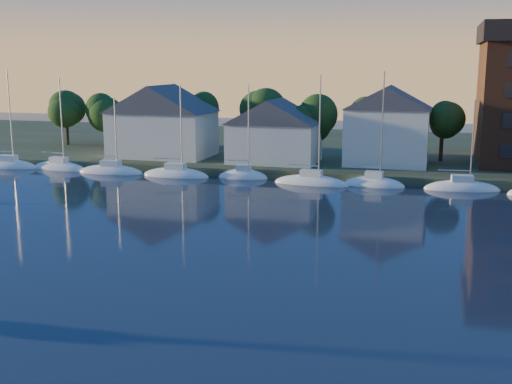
% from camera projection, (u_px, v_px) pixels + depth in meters
% --- Properties ---
extents(shoreline_land, '(160.00, 50.00, 2.00)m').
position_uv_depth(shoreline_land, '(341.00, 153.00, 98.27)').
color(shoreline_land, '#313B22').
rests_on(shoreline_land, ground).
extents(wooden_dock, '(120.00, 3.00, 1.00)m').
position_uv_depth(wooden_dock, '(313.00, 178.00, 76.59)').
color(wooden_dock, brown).
rests_on(wooden_dock, ground).
extents(clubhouse_west, '(13.65, 9.45, 9.64)m').
position_uv_depth(clubhouse_west, '(162.00, 120.00, 86.97)').
color(clubhouse_west, white).
rests_on(clubhouse_west, shoreline_land).
extents(clubhouse_centre, '(11.55, 8.40, 8.08)m').
position_uv_depth(clubhouse_centre, '(275.00, 130.00, 81.89)').
color(clubhouse_centre, white).
rests_on(clubhouse_centre, shoreline_land).
extents(clubhouse_east, '(10.50, 8.40, 9.80)m').
position_uv_depth(clubhouse_east, '(387.00, 125.00, 79.85)').
color(clubhouse_east, white).
rests_on(clubhouse_east, shoreline_land).
extents(tree_line, '(93.40, 5.40, 8.90)m').
position_uv_depth(tree_line, '(344.00, 112.00, 85.00)').
color(tree_line, '#39291A').
rests_on(tree_line, shoreline_land).
extents(moored_fleet, '(79.50, 2.40, 12.05)m').
position_uv_depth(moored_fleet, '(274.00, 180.00, 74.82)').
color(moored_fleet, white).
rests_on(moored_fleet, ground).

